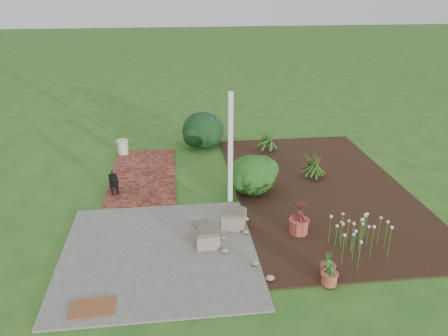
{
  "coord_description": "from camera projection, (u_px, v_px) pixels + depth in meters",
  "views": [
    {
      "loc": [
        -0.88,
        -8.5,
        4.57
      ],
      "look_at": [
        0.2,
        0.4,
        0.7
      ],
      "focal_mm": 35.0,
      "sensor_mm": 36.0,
      "label": 1
    }
  ],
  "objects": [
    {
      "name": "concrete_patio",
      "position": [
        159.0,
        253.0,
        7.91
      ],
      "size": [
        3.5,
        3.5,
        0.04
      ],
      "primitive_type": "cube",
      "color": "#595957",
      "rests_on": "ground"
    },
    {
      "name": "stone_trough_far",
      "position": [
        234.0,
        219.0,
        8.68
      ],
      "size": [
        0.56,
        0.56,
        0.3
      ],
      "primitive_type": "cube",
      "rotation": [
        0.0,
        0.0,
        -0.26
      ],
      "color": "gray",
      "rests_on": "concrete_patio"
    },
    {
      "name": "stone_trough_mid",
      "position": [
        202.0,
        231.0,
        8.32
      ],
      "size": [
        0.46,
        0.46,
        0.26
      ],
      "primitive_type": "cube",
      "rotation": [
        0.0,
        0.0,
        0.23
      ],
      "color": "gray",
      "rests_on": "concrete_patio"
    },
    {
      "name": "terracotta_pot_small_left",
      "position": [
        327.0,
        270.0,
        7.26
      ],
      "size": [
        0.26,
        0.26,
        0.2
      ],
      "primitive_type": "cylinder",
      "rotation": [
        0.0,
        0.0,
        -0.09
      ],
      "color": "#9F3F35",
      "rests_on": "garden_bed"
    },
    {
      "name": "agapanthus_clump_back",
      "position": [
        313.0,
        163.0,
        10.77
      ],
      "size": [
        0.92,
        0.92,
        0.77
      ],
      "primitive_type": null,
      "rotation": [
        0.0,
        0.0,
        0.09
      ],
      "color": "#153C12",
      "rests_on": "garden_bed"
    },
    {
      "name": "terracotta_pot_small_right",
      "position": [
        329.0,
        278.0,
        7.05
      ],
      "size": [
        0.29,
        0.29,
        0.21
      ],
      "primitive_type": "cylinder",
      "rotation": [
        0.0,
        0.0,
        -0.19
      ],
      "color": "#AD4D3A",
      "rests_on": "garden_bed"
    },
    {
      "name": "cream_ceramic_urn",
      "position": [
        123.0,
        147.0,
        12.31
      ],
      "size": [
        0.31,
        0.31,
        0.39
      ],
      "primitive_type": "cylinder",
      "rotation": [
        0.0,
        0.0,
        -0.09
      ],
      "color": "beige",
      "rests_on": "brick_path"
    },
    {
      "name": "agapanthus_clump_front",
      "position": [
        266.0,
        138.0,
        12.49
      ],
      "size": [
        0.97,
        0.97,
        0.77
      ],
      "primitive_type": null,
      "rotation": [
        0.0,
        0.0,
        -0.14
      ],
      "color": "#0C380A",
      "rests_on": "garden_bed"
    },
    {
      "name": "veranda_post",
      "position": [
        230.0,
        150.0,
        9.28
      ],
      "size": [
        0.1,
        0.1,
        2.5
      ],
      "primitive_type": "cube",
      "color": "white",
      "rests_on": "ground"
    },
    {
      "name": "terracotta_pot_bronze",
      "position": [
        299.0,
        226.0,
        8.47
      ],
      "size": [
        0.38,
        0.38,
        0.29
      ],
      "primitive_type": "cylinder",
      "rotation": [
        0.0,
        0.0,
        -0.05
      ],
      "color": "#B1463C",
      "rests_on": "garden_bed"
    },
    {
      "name": "black_dog",
      "position": [
        114.0,
        181.0,
        9.99
      ],
      "size": [
        0.26,
        0.59,
        0.51
      ],
      "rotation": [
        0.0,
        0.0,
        0.22
      ],
      "color": "black",
      "rests_on": "brick_path"
    },
    {
      "name": "pink_flower_patch",
      "position": [
        362.0,
        236.0,
        7.78
      ],
      "size": [
        1.27,
        1.27,
        0.68
      ],
      "primitive_type": null,
      "rotation": [
        0.0,
        0.0,
        -0.23
      ],
      "color": "#113D0F",
      "rests_on": "garden_bed"
    },
    {
      "name": "stone_trough_near",
      "position": [
        207.0,
        238.0,
        8.06
      ],
      "size": [
        0.44,
        0.44,
        0.28
      ],
      "primitive_type": "cube",
      "rotation": [
        0.0,
        0.0,
        0.04
      ],
      "color": "#7B6D5D",
      "rests_on": "concrete_patio"
    },
    {
      "name": "ground",
      "position": [
        217.0,
        205.0,
        9.65
      ],
      "size": [
        80.0,
        80.0,
        0.0
      ],
      "primitive_type": "plane",
      "color": "#26631F",
      "rests_on": "ground"
    },
    {
      "name": "purple_flowering_bush",
      "position": [
        203.0,
        129.0,
        12.87
      ],
      "size": [
        1.63,
        1.63,
        1.05
      ],
      "primitive_type": "ellipsoid",
      "rotation": [
        0.0,
        0.0,
        -0.42
      ],
      "color": "black",
      "rests_on": "ground"
    },
    {
      "name": "evergreen_shrub",
      "position": [
        252.0,
        174.0,
        9.98
      ],
      "size": [
        1.28,
        1.28,
        0.92
      ],
      "primitive_type": "ellipsoid",
      "rotation": [
        0.0,
        0.0,
        -0.21
      ],
      "color": "#0A3810",
      "rests_on": "garden_bed"
    },
    {
      "name": "garden_bed",
      "position": [
        319.0,
        188.0,
        10.38
      ],
      "size": [
        4.0,
        7.0,
        0.03
      ],
      "primitive_type": "cube",
      "color": "black",
      "rests_on": "ground"
    },
    {
      "name": "brick_path",
      "position": [
        143.0,
        175.0,
        11.05
      ],
      "size": [
        1.6,
        3.5,
        0.04
      ],
      "primitive_type": "cube",
      "color": "maroon",
      "rests_on": "ground"
    },
    {
      "name": "coir_doormat",
      "position": [
        92.0,
        308.0,
        6.54
      ],
      "size": [
        0.7,
        0.47,
        0.02
      ],
      "primitive_type": "cube",
      "rotation": [
        0.0,
        0.0,
        0.05
      ],
      "color": "brown",
      "rests_on": "concrete_patio"
    }
  ]
}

